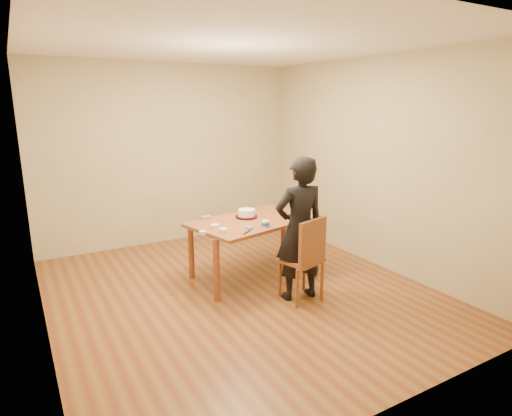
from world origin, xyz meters
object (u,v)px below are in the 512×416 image
dining_table (254,221)px  cake (247,213)px  dining_chair (301,260)px  person (299,229)px  cake_plate (247,217)px

dining_table → cake: (-0.03, 0.13, 0.07)m
dining_chair → person: size_ratio=0.24×
dining_chair → cake: (-0.18, 0.90, 0.35)m
dining_chair → person: person is taller
cake → person: person is taller
dining_chair → cake: size_ratio=1.78×
cake → dining_table: bearing=-75.6°
dining_table → cake: bearing=91.4°
cake → person: 0.88m
cake → cake_plate: bearing=0.0°
dining_table → dining_chair: size_ratio=3.90×
cake_plate → person: size_ratio=0.17×
dining_table → cake: 0.15m
dining_chair → cake: 0.98m
cake → person: size_ratio=0.14×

